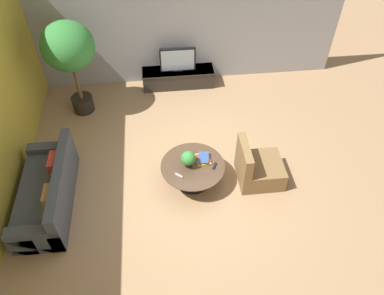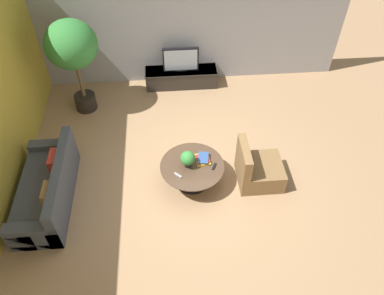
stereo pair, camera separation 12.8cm
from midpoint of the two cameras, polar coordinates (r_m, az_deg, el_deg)
ground_plane at (r=7.09m, az=0.89°, el=-4.59°), size 24.00×24.00×0.00m
back_wall_stone at (r=8.72m, az=-1.08°, el=18.80°), size 7.40×0.12×3.00m
media_console at (r=9.10m, az=-1.25°, el=10.67°), size 1.71×0.50×0.43m
television at (r=8.83m, az=-1.30°, el=13.24°), size 0.82×0.13×0.57m
coffee_table at (r=6.79m, az=0.57°, el=-3.49°), size 1.16×1.16×0.44m
couch_by_wall at (r=6.99m, az=-20.60°, el=-6.02°), size 0.84×2.02×0.84m
armchair_wicker at (r=6.97m, az=10.43°, el=-3.35°), size 0.80×0.76×0.86m
potted_palm_tall at (r=8.00m, az=-17.37°, el=14.15°), size 1.05×1.05×2.10m
potted_plant_tabletop at (r=6.55m, az=-0.10°, el=-1.71°), size 0.26×0.26×0.33m
book_stack at (r=6.76m, az=2.20°, el=-1.76°), size 0.28×0.31×0.08m
remote_black at (r=6.68m, az=3.94°, el=-2.90°), size 0.11×0.16×0.02m
remote_silver at (r=6.54m, az=-1.58°, el=-4.24°), size 0.14×0.14×0.02m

